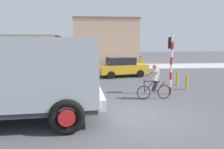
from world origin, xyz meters
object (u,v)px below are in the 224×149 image
(truck_foreground, at_px, (21,75))
(bollard_near, at_px, (187,82))
(cyclist, at_px, (155,82))
(traffic_light_pole, at_px, (171,56))
(pedestrian_near_kerb, at_px, (141,64))
(car_red_near, at_px, (122,67))
(bollard_far, at_px, (177,78))

(truck_foreground, height_order, bollard_near, truck_foreground)
(truck_foreground, relative_size, cyclist, 3.22)
(traffic_light_pole, height_order, pedestrian_near_kerb, traffic_light_pole)
(cyclist, distance_m, traffic_light_pole, 1.93)
(traffic_light_pole, height_order, bollard_near, traffic_light_pole)
(car_red_near, relative_size, bollard_near, 4.74)
(car_red_near, relative_size, bollard_far, 4.74)
(traffic_light_pole, xyz_separation_m, bollard_far, (1.37, 2.25, -1.62))
(car_red_near, bearing_deg, pedestrian_near_kerb, 44.62)
(traffic_light_pole, bearing_deg, bollard_near, 31.98)
(cyclist, xyz_separation_m, pedestrian_near_kerb, (1.42, 9.05, -0.02))
(truck_foreground, xyz_separation_m, pedestrian_near_kerb, (6.86, 11.52, -0.82))
(truck_foreground, height_order, pedestrian_near_kerb, truck_foreground)
(truck_foreground, xyz_separation_m, bollard_far, (7.96, 5.69, -1.22))
(bollard_near, relative_size, bollard_far, 1.00)
(car_red_near, bearing_deg, cyclist, -84.84)
(truck_foreground, distance_m, cyclist, 6.03)
(truck_foreground, bearing_deg, traffic_light_pole, 27.54)
(bollard_near, bearing_deg, pedestrian_near_kerb, 98.63)
(traffic_light_pole, distance_m, pedestrian_near_kerb, 8.18)
(traffic_light_pole, bearing_deg, car_red_near, 106.47)
(truck_foreground, xyz_separation_m, bollard_near, (7.96, 4.29, -1.22))
(traffic_light_pole, bearing_deg, pedestrian_near_kerb, 88.08)
(truck_foreground, xyz_separation_m, traffic_light_pole, (6.59, 3.44, 0.40))
(bollard_near, bearing_deg, traffic_light_pole, -148.02)
(cyclist, bearing_deg, bollard_near, 35.84)
(pedestrian_near_kerb, relative_size, bollard_far, 1.80)
(traffic_light_pole, height_order, car_red_near, traffic_light_pole)
(cyclist, bearing_deg, bollard_far, 51.95)
(cyclist, relative_size, car_red_near, 0.41)
(bollard_far, bearing_deg, pedestrian_near_kerb, 100.66)
(pedestrian_near_kerb, relative_size, bollard_near, 1.80)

